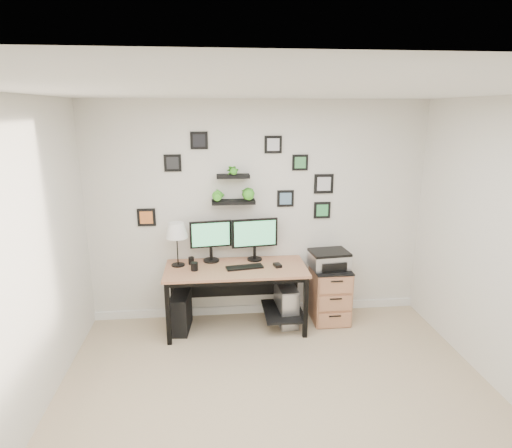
{
  "coord_description": "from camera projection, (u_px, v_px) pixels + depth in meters",
  "views": [
    {
      "loc": [
        -0.53,
        -2.92,
        2.48
      ],
      "look_at": [
        -0.05,
        1.83,
        1.2
      ],
      "focal_mm": 30.0,
      "sensor_mm": 36.0,
      "label": 1
    }
  ],
  "objects": [
    {
      "name": "pen_cup",
      "position": [
        191.0,
        261.0,
        4.93
      ],
      "size": [
        0.07,
        0.07,
        0.09
      ],
      "primitive_type": "cylinder",
      "color": "black",
      "rests_on": "desk"
    },
    {
      "name": "printer",
      "position": [
        329.0,
        259.0,
        5.05
      ],
      "size": [
        0.47,
        0.39,
        0.2
      ],
      "color": "silver",
      "rests_on": "file_cabinet"
    },
    {
      "name": "keyboard",
      "position": [
        245.0,
        267.0,
        4.82
      ],
      "size": [
        0.43,
        0.2,
        0.02
      ],
      "primitive_type": "cube",
      "rotation": [
        0.0,
        0.0,
        0.17
      ],
      "color": "black",
      "rests_on": "desk"
    },
    {
      "name": "pc_tower_black",
      "position": [
        181.0,
        312.0,
        4.93
      ],
      "size": [
        0.24,
        0.46,
        0.44
      ],
      "primitive_type": "cube",
      "rotation": [
        0.0,
        0.0,
        -0.1
      ],
      "color": "black",
      "rests_on": "ground"
    },
    {
      "name": "mouse",
      "position": [
        277.0,
        265.0,
        4.86
      ],
      "size": [
        0.09,
        0.12,
        0.03
      ],
      "primitive_type": "cube",
      "rotation": [
        0.0,
        0.0,
        0.21
      ],
      "color": "black",
      "rests_on": "desk"
    },
    {
      "name": "monitor_right",
      "position": [
        255.0,
        236.0,
        5.0
      ],
      "size": [
        0.54,
        0.2,
        0.51
      ],
      "color": "black",
      "rests_on": "desk"
    },
    {
      "name": "mug",
      "position": [
        194.0,
        266.0,
        4.74
      ],
      "size": [
        0.08,
        0.08,
        0.09
      ],
      "primitive_type": "cylinder",
      "color": "black",
      "rests_on": "desk"
    },
    {
      "name": "pc_tower_grey",
      "position": [
        286.0,
        304.0,
        5.1
      ],
      "size": [
        0.24,
        0.49,
        0.47
      ],
      "color": "gray",
      "rests_on": "ground"
    },
    {
      "name": "wall_decor",
      "position": [
        240.0,
        184.0,
        4.9
      ],
      "size": [
        2.31,
        0.18,
        1.08
      ],
      "color": "black",
      "rests_on": "ground"
    },
    {
      "name": "desk",
      "position": [
        239.0,
        276.0,
        4.91
      ],
      "size": [
        1.6,
        0.7,
        0.75
      ],
      "color": "#B37855",
      "rests_on": "ground"
    },
    {
      "name": "monitor_left",
      "position": [
        211.0,
        238.0,
        4.96
      ],
      "size": [
        0.48,
        0.21,
        0.49
      ],
      "color": "black",
      "rests_on": "desk"
    },
    {
      "name": "room",
      "position": [
        258.0,
        309.0,
        5.39
      ],
      "size": [
        4.0,
        4.0,
        4.0
      ],
      "color": "#C6B08D",
      "rests_on": "ground"
    },
    {
      "name": "table_lamp",
      "position": [
        177.0,
        231.0,
        4.8
      ],
      "size": [
        0.25,
        0.25,
        0.51
      ],
      "color": "black",
      "rests_on": "desk"
    },
    {
      "name": "file_cabinet",
      "position": [
        330.0,
        294.0,
        5.15
      ],
      "size": [
        0.43,
        0.53,
        0.67
      ],
      "color": "#B37855",
      "rests_on": "ground"
    }
  ]
}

